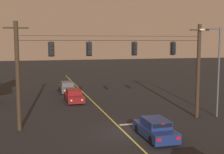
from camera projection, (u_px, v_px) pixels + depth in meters
ground_plane at (125, 133)px, 21.96m from camera, size 180.00×180.00×0.00m
lane_centre_stripe at (99, 108)px, 30.25m from camera, size 0.14×60.00×0.01m
stop_bar_paint at (139, 123)px, 24.41m from camera, size 3.40×0.36×0.01m
signal_span_assembly at (115, 72)px, 24.00m from camera, size 16.81×0.32×8.15m
traffic_light_leftmost at (51, 49)px, 22.46m from camera, size 0.48×0.41×1.22m
traffic_light_left_inner at (89, 49)px, 23.22m from camera, size 0.48×0.41×1.22m
traffic_light_centre at (135, 49)px, 24.19m from camera, size 0.48×0.41×1.22m
traffic_light_right_inner at (174, 48)px, 25.08m from camera, size 0.48×0.41×1.22m
car_waiting_near_lane at (155, 129)px, 20.67m from camera, size 1.80×4.33×1.39m
car_oncoming_lead at (74, 96)px, 33.24m from camera, size 1.80×4.42×1.39m
car_oncoming_trailing at (67, 87)px, 39.46m from camera, size 1.80×4.42×1.39m
street_lamp_corner at (216, 64)px, 26.03m from camera, size 2.11×0.30×7.88m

